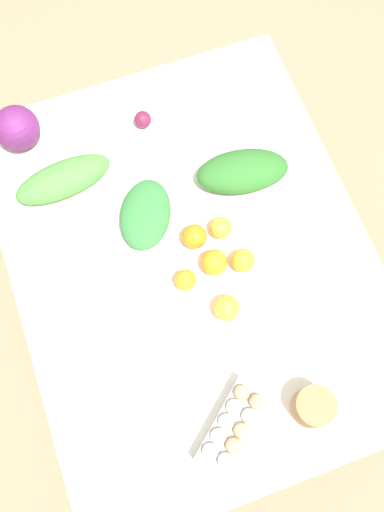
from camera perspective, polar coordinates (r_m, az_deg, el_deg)
name	(u,v)px	position (r m, az deg, el deg)	size (l,w,h in m)	color
ground_plane	(192,313)	(2.46, 0.00, -5.71)	(8.00, 8.00, 0.00)	#937A5B
dining_table	(192,266)	(1.84, 0.00, -1.02)	(1.42, 1.09, 0.73)	silver
cabbage_purple	(17,128)	(1.96, -17.12, 12.12)	(0.15, 0.15, 0.15)	#6B2366
egg_carton	(233,427)	(1.63, 4.14, -16.66)	(0.25, 0.27, 0.09)	#A8A8A3
paper_bag	(313,407)	(1.66, 12.02, -14.54)	(0.11, 0.11, 0.10)	#997047
greens_bunch_beet_tops	(63,179)	(1.86, -12.75, 7.48)	(0.32, 0.12, 0.10)	#4C933D
greens_bunch_scallion	(243,171)	(1.84, 5.09, 8.43)	(0.29, 0.15, 0.10)	#2D6B28
greens_bunch_chard	(145,214)	(1.79, -4.67, 4.17)	(0.24, 0.16, 0.06)	#337538
beet_root	(143,120)	(1.96, -4.94, 13.44)	(0.06, 0.06, 0.06)	maroon
orange_0	(214,262)	(1.72, 2.24, -0.64)	(0.08, 0.08, 0.08)	orange
orange_1	(243,260)	(1.73, 5.12, -0.45)	(0.07, 0.07, 0.07)	orange
orange_2	(221,228)	(1.77, 2.90, 2.85)	(0.07, 0.07, 0.07)	#F9A833
orange_3	(227,308)	(1.68, 3.48, -5.22)	(0.08, 0.08, 0.08)	#F9A833
orange_4	(194,237)	(1.75, 0.24, 1.96)	(0.08, 0.08, 0.08)	orange
orange_5	(185,280)	(1.71, -0.67, -2.43)	(0.07, 0.07, 0.07)	orange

